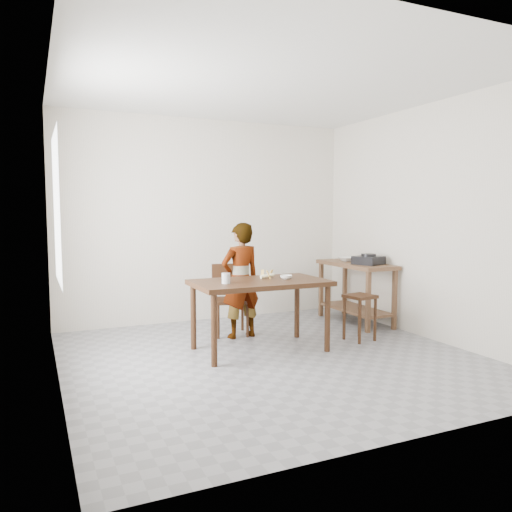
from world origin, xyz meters
name	(u,v)px	position (x,y,z in m)	size (l,w,h in m)	color
floor	(272,360)	(0.00, 0.00, -0.02)	(4.00, 4.00, 0.04)	gray
ceiling	(273,81)	(0.00, 0.00, 2.72)	(4.00, 4.00, 0.04)	white
wall_back	(207,221)	(0.00, 2.02, 1.35)	(4.00, 0.04, 2.70)	silver
wall_front	(417,231)	(0.00, -2.02, 1.35)	(4.00, 0.04, 2.70)	silver
wall_left	(52,226)	(-2.02, 0.00, 1.35)	(0.04, 4.00, 2.70)	silver
wall_right	(430,222)	(2.02, 0.00, 1.35)	(0.04, 4.00, 2.70)	silver
window_pane	(57,208)	(-1.97, 0.20, 1.50)	(0.02, 1.10, 1.30)	white
dining_table	(260,316)	(0.00, 0.30, 0.38)	(1.40, 0.80, 0.75)	#361E0F
prep_counter	(355,293)	(1.72, 1.00, 0.40)	(0.50, 1.20, 0.80)	brown
child	(241,280)	(0.03, 0.90, 0.67)	(0.49, 0.32, 1.34)	white
dining_chair	(231,300)	(-0.03, 1.07, 0.42)	(0.40, 0.40, 0.84)	#361E0F
stool	(360,317)	(1.22, 0.21, 0.26)	(0.30, 0.30, 0.53)	#361E0F
glass_tumbler	(226,278)	(-0.41, 0.23, 0.80)	(0.09, 0.09, 0.11)	silver
small_bowl	(286,277)	(0.30, 0.29, 0.77)	(0.13, 0.13, 0.04)	white
banana	(267,275)	(0.14, 0.42, 0.78)	(0.18, 0.13, 0.06)	#FCE245
serving_bowl	(347,259)	(1.73, 1.21, 0.83)	(0.23, 0.23, 0.06)	white
gas_burner	(368,260)	(1.73, 0.75, 0.85)	(0.32, 0.32, 0.11)	black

